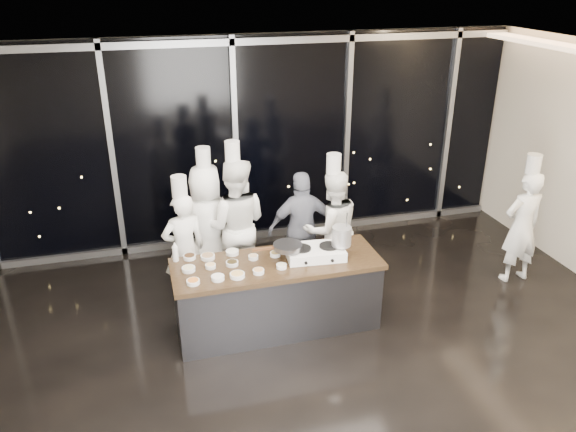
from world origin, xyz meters
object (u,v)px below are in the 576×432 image
stove (315,252)px  guest (302,228)px  chef_left (208,226)px  chef_right (331,229)px  demo_counter (277,294)px  chef_far_left (184,248)px  stock_pot (341,236)px  frying_pan (287,246)px  chef_side (522,225)px  chef_center (235,224)px

stove → guest: size_ratio=0.44×
chef_left → chef_right: (1.61, -0.43, -0.05)m
guest → chef_right: chef_right is taller
demo_counter → chef_left: chef_left is taller
chef_far_left → guest: 1.62m
stock_pot → chef_left: size_ratio=0.12×
frying_pan → chef_side: chef_side is taller
demo_counter → stove: stove is taller
stock_pot → frying_pan: bearing=172.8°
stock_pot → chef_far_left: chef_far_left is taller
chef_center → guest: (0.90, -0.10, -0.13)m
demo_counter → stock_pot: (0.78, -0.05, 0.70)m
chef_center → chef_right: size_ratio=1.10×
chef_left → chef_far_left: bearing=45.7°
chef_center → chef_side: 3.91m
guest → stove: bearing=84.2°
chef_left → chef_center: bearing=155.9°
chef_side → chef_left: bearing=-17.3°
frying_pan → stock_pot: stock_pot is taller
frying_pan → chef_right: bearing=47.9°
demo_counter → guest: 1.22m
stock_pot → chef_side: 2.78m
demo_counter → chef_center: size_ratio=1.18×
demo_counter → chef_side: (3.52, 0.22, 0.38)m
stock_pot → chef_right: 0.93m
stove → chef_side: 3.06m
chef_far_left → guest: size_ratio=1.09×
chef_far_left → chef_right: chef_right is taller
chef_center → chef_right: chef_center is taller
demo_counter → chef_center: 1.22m
stock_pot → chef_far_left: bearing=152.9°
chef_side → chef_center: bearing=-16.3°
stove → chef_side: chef_side is taller
chef_center → guest: 0.92m
demo_counter → stock_pot: stock_pot is taller
chef_center → chef_right: bearing=-178.3°
chef_right → chef_side: size_ratio=1.02×
demo_counter → chef_center: bearing=104.9°
stock_pot → guest: guest is taller
stove → demo_counter: bearing=-175.1°
demo_counter → chef_center: (-0.29, 1.09, 0.48)m
chef_far_left → chef_right: size_ratio=0.93×
stove → chef_far_left: 1.71m
chef_right → chef_far_left: bearing=-6.8°
chef_left → chef_right: bearing=164.0°
demo_counter → chef_right: (0.97, 0.80, 0.39)m
stock_pot → guest: 1.11m
demo_counter → chef_right: bearing=39.7°
frying_pan → demo_counter: bearing=-160.6°
guest → chef_center: bearing=-3.7°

